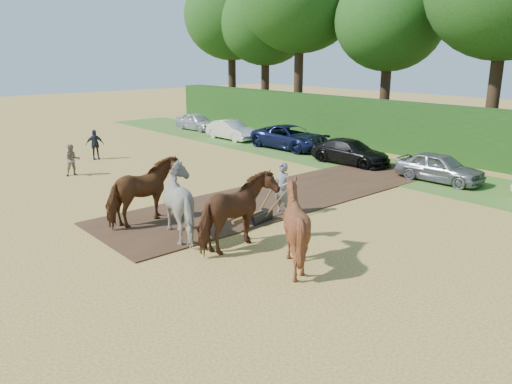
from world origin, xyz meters
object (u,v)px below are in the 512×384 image
object	(u,v)px
parked_cars	(358,151)
plough_team	(214,207)
spectator_near	(72,160)
spectator_far	(95,145)

from	to	relation	value
parked_cars	plough_team	bearing A→B (deg)	-71.11
spectator_near	plough_team	xyz separation A→B (m)	(11.68, -0.01, 0.38)
plough_team	parked_cars	size ratio (longest dim) A/B	0.22
plough_team	parked_cars	world-z (taller)	plough_team
spectator_far	plough_team	distance (m)	14.94
spectator_far	spectator_near	bearing A→B (deg)	-112.04
spectator_near	parked_cars	bearing A→B (deg)	-17.32
spectator_near	spectator_far	world-z (taller)	spectator_far
spectator_far	parked_cars	size ratio (longest dim) A/B	0.05
spectator_near	parked_cars	world-z (taller)	spectator_near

